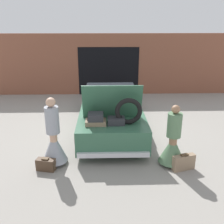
# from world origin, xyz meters

# --- Properties ---
(ground_plane) EXTENTS (40.00, 40.00, 0.00)m
(ground_plane) POSITION_xyz_m (0.00, 0.00, 0.00)
(ground_plane) COLOR gray
(garage_wall_back) EXTENTS (12.00, 0.14, 2.80)m
(garage_wall_back) POSITION_xyz_m (0.00, 4.09, 1.39)
(garage_wall_back) COLOR brown
(garage_wall_back) RESTS_ON ground_plane
(car) EXTENTS (1.91, 4.92, 1.81)m
(car) POSITION_xyz_m (0.00, -0.01, 0.59)
(car) COLOR #336047
(car) RESTS_ON ground_plane
(person_left) EXTENTS (0.62, 0.62, 1.71)m
(person_left) POSITION_xyz_m (-1.44, -2.33, 0.61)
(person_left) COLOR tan
(person_left) RESTS_ON ground_plane
(person_right) EXTENTS (0.65, 0.65, 1.54)m
(person_right) POSITION_xyz_m (1.44, -2.45, 0.54)
(person_right) COLOR #997051
(person_right) RESTS_ON ground_plane
(suitcase_beside_left_person) EXTENTS (0.47, 0.28, 0.32)m
(suitcase_beside_left_person) POSITION_xyz_m (-1.61, -2.64, 0.15)
(suitcase_beside_left_person) COLOR #473323
(suitcase_beside_left_person) RESTS_ON ground_plane
(suitcase_beside_right_person) EXTENTS (0.57, 0.31, 0.41)m
(suitcase_beside_right_person) POSITION_xyz_m (1.66, -2.72, 0.19)
(suitcase_beside_right_person) COLOR #8C7259
(suitcase_beside_right_person) RESTS_ON ground_plane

